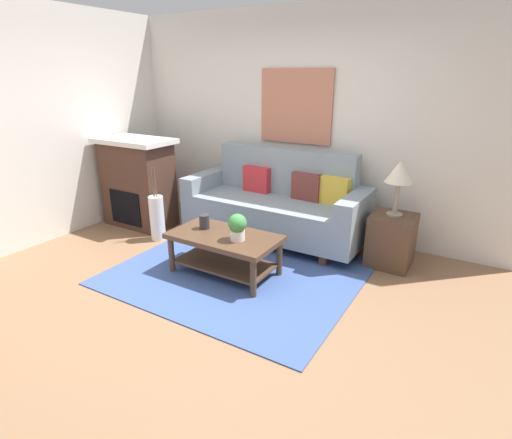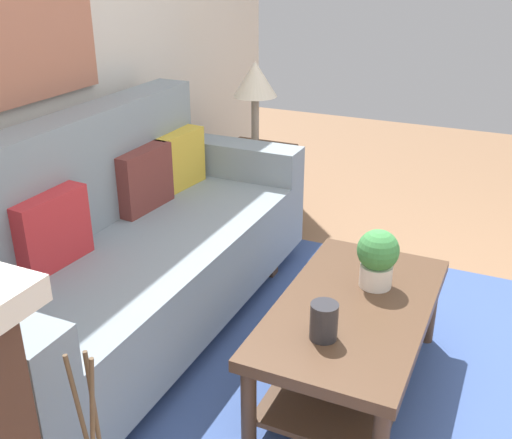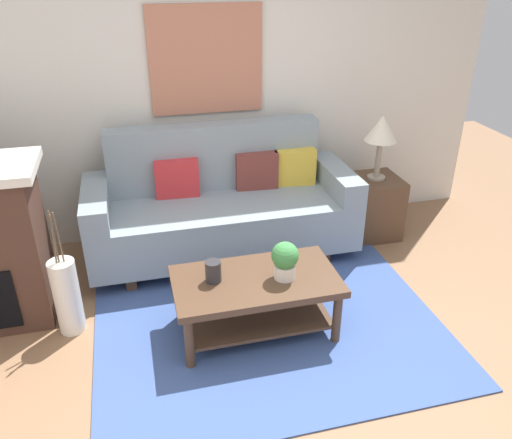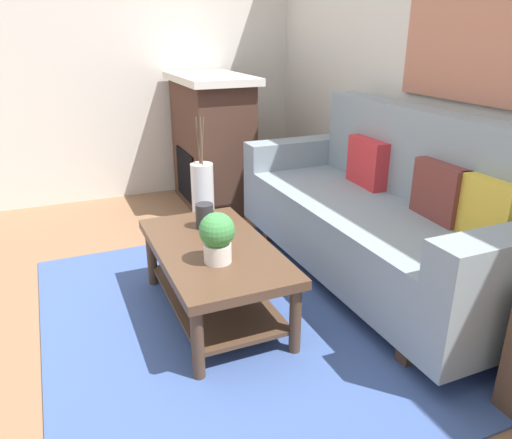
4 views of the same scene
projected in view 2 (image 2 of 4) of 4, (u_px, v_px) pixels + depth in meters
ground_plane at (450, 401)px, 2.60m from camera, size 8.93×8.93×0.00m
wall_back at (31, 47)px, 2.83m from camera, size 4.93×0.10×2.70m
area_rug at (338, 369)px, 2.78m from camera, size 2.39×2.01×0.01m
couch at (128, 254)px, 2.90m from camera, size 2.20×0.84×1.08m
throw_pillow_crimson at (50, 230)px, 2.57m from camera, size 0.37×0.14×0.32m
throw_pillow_maroon at (143, 179)px, 3.13m from camera, size 0.37×0.15×0.32m
throw_pillow_mustard at (178, 160)px, 3.42m from camera, size 0.37×0.16×0.32m
coffee_table at (352, 328)px, 2.55m from camera, size 1.10×0.60×0.43m
tabletop_vase at (324, 321)px, 2.25m from camera, size 0.11×0.11×0.15m
potted_plant_tabletop at (378, 257)px, 2.58m from camera, size 0.18×0.18×0.26m
side_table at (255, 189)px, 4.12m from camera, size 0.44×0.44×0.56m
table_lamp at (255, 83)px, 3.83m from camera, size 0.28×0.28×0.57m
floor_vase_branch_a at (94, 411)px, 1.49m from camera, size 0.02×0.01×0.36m
floor_vase_branch_b at (81, 417)px, 1.47m from camera, size 0.02×0.05×0.36m
floor_vase_branch_c at (92, 421)px, 1.46m from camera, size 0.04×0.04×0.36m
framed_painting at (16, 2)px, 2.62m from camera, size 0.94×0.03×0.87m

